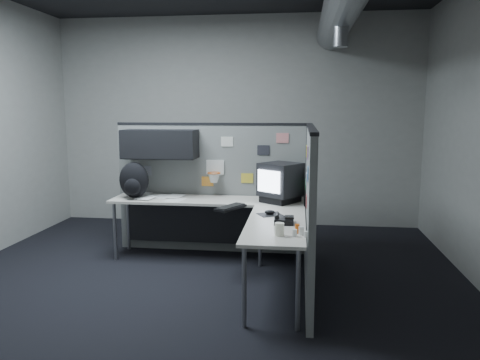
# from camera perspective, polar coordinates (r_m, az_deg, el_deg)

# --- Properties ---
(room) EXTENTS (5.62, 5.62, 3.22)m
(room) POSITION_cam_1_polar(r_m,az_deg,el_deg) (4.46, 1.72, 12.45)
(room) COLOR black
(room) RESTS_ON ground
(partition_back) EXTENTS (2.44, 0.42, 1.63)m
(partition_back) POSITION_cam_1_polar(r_m,az_deg,el_deg) (5.85, -5.05, 0.74)
(partition_back) COLOR slate
(partition_back) RESTS_ON ground
(partition_right) EXTENTS (0.07, 2.23, 1.63)m
(partition_right) POSITION_cam_1_polar(r_m,az_deg,el_deg) (4.74, 8.47, -3.39)
(partition_right) COLOR slate
(partition_right) RESTS_ON ground
(desk) EXTENTS (2.31, 2.11, 0.73)m
(desk) POSITION_cam_1_polar(r_m,az_deg,el_deg) (5.33, -2.01, -4.21)
(desk) COLOR beige
(desk) RESTS_ON ground
(monitor) EXTENTS (0.56, 0.56, 0.45)m
(monitor) POSITION_cam_1_polar(r_m,az_deg,el_deg) (5.41, 4.94, -0.25)
(monitor) COLOR black
(monitor) RESTS_ON desk
(keyboard) EXTENTS (0.32, 0.43, 0.04)m
(keyboard) POSITION_cam_1_polar(r_m,az_deg,el_deg) (5.06, -1.17, -3.36)
(keyboard) COLOR black
(keyboard) RESTS_ON desk
(mouse) EXTENTS (0.29, 0.27, 0.05)m
(mouse) POSITION_cam_1_polar(r_m,az_deg,el_deg) (4.79, 3.66, -4.05)
(mouse) COLOR black
(mouse) RESTS_ON desk
(phone) EXTENTS (0.19, 0.21, 0.09)m
(phone) POSITION_cam_1_polar(r_m,az_deg,el_deg) (4.45, 5.30, -4.84)
(phone) COLOR black
(phone) RESTS_ON desk
(bottles) EXTENTS (0.14, 0.16, 0.08)m
(bottles) POSITION_cam_1_polar(r_m,az_deg,el_deg) (4.06, 7.23, -6.20)
(bottles) COLOR silver
(bottles) RESTS_ON desk
(cup) EXTENTS (0.10, 0.10, 0.11)m
(cup) POSITION_cam_1_polar(r_m,az_deg,el_deg) (4.02, 4.83, -6.01)
(cup) COLOR white
(cup) RESTS_ON desk
(papers) EXTENTS (0.75, 0.56, 0.02)m
(papers) POSITION_cam_1_polar(r_m,az_deg,el_deg) (5.79, -10.09, -2.03)
(papers) COLOR white
(papers) RESTS_ON desk
(backpack) EXTENTS (0.39, 0.37, 0.44)m
(backpack) POSITION_cam_1_polar(r_m,az_deg,el_deg) (5.77, -12.81, -0.08)
(backpack) COLOR black
(backpack) RESTS_ON desk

